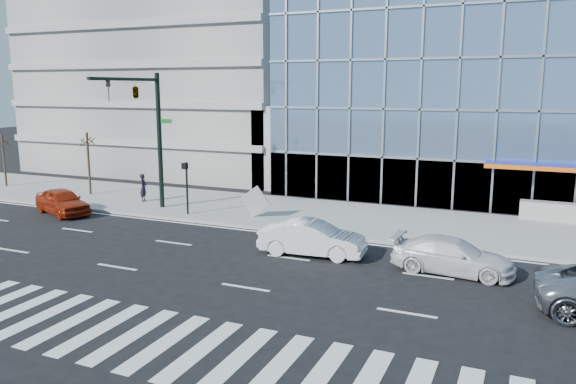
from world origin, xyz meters
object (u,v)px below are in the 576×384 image
at_px(red_sedan, 62,201).
at_px(ped_signal_post, 186,180).
at_px(traffic_signal, 143,108).
at_px(tilted_panel, 255,201).
at_px(white_suv, 452,256).
at_px(pedestrian, 143,188).
at_px(white_sedan, 312,238).
at_px(street_tree_far, 2,141).
at_px(street_tree_near, 87,141).

bearing_deg(red_sedan, ped_signal_post, -50.11).
relative_size(traffic_signal, tilted_panel, 6.15).
bearing_deg(white_suv, pedestrian, 76.16).
bearing_deg(tilted_panel, white_sedan, -45.49).
relative_size(ped_signal_post, street_tree_far, 0.78).
bearing_deg(red_sedan, white_sedan, -74.71).
height_order(street_tree_near, white_sedan, street_tree_near).
bearing_deg(white_suv, white_sedan, 93.54).
height_order(street_tree_far, white_suv, street_tree_far).
bearing_deg(ped_signal_post, street_tree_far, 171.69).
bearing_deg(white_sedan, pedestrian, 61.23).
bearing_deg(ped_signal_post, pedestrian, 156.32).
distance_m(traffic_signal, red_sedan, 7.35).
bearing_deg(ped_signal_post, street_tree_near, 164.94).
height_order(street_tree_far, tilted_panel, street_tree_far).
height_order(ped_signal_post, tilted_panel, ped_signal_post).
distance_m(ped_signal_post, pedestrian, 5.16).
distance_m(red_sedan, pedestrian, 5.02).
relative_size(traffic_signal, ped_signal_post, 2.67).
xyz_separation_m(white_suv, tilted_panel, (-11.37, 5.01, 0.36)).
relative_size(ped_signal_post, tilted_panel, 2.31).
xyz_separation_m(ped_signal_post, white_sedan, (9.29, -4.14, -1.37)).
bearing_deg(white_sedan, traffic_signal, 67.42).
distance_m(street_tree_near, white_sedan, 20.18).
height_order(white_sedan, red_sedan, white_sedan).
bearing_deg(red_sedan, white_suv, -72.98).
height_order(ped_signal_post, street_tree_near, street_tree_near).
relative_size(ped_signal_post, white_sedan, 0.64).
height_order(street_tree_near, tilted_panel, street_tree_near).
xyz_separation_m(street_tree_near, red_sedan, (2.43, -4.90, -3.03)).
xyz_separation_m(street_tree_near, white_sedan, (18.79, -6.70, -3.01)).
xyz_separation_m(street_tree_near, tilted_panel, (13.43, -1.67, -2.72)).
bearing_deg(traffic_signal, white_suv, -11.89).
relative_size(white_suv, pedestrian, 2.73).
bearing_deg(street_tree_near, white_sedan, -19.62).
height_order(red_sedan, tilted_panel, tilted_panel).
relative_size(ped_signal_post, red_sedan, 0.68).
bearing_deg(street_tree_far, red_sedan, -25.16).
bearing_deg(street_tree_far, pedestrian, -2.37).
bearing_deg(traffic_signal, pedestrian, 131.43).
height_order(white_suv, white_sedan, white_sedan).
bearing_deg(white_suv, tilted_panel, 69.54).
height_order(traffic_signal, white_suv, traffic_signal).
bearing_deg(pedestrian, tilted_panel, -116.40).
distance_m(white_suv, red_sedan, 22.44).
bearing_deg(red_sedan, tilted_panel, -52.07).
xyz_separation_m(white_sedan, pedestrian, (-13.91, 6.17, 0.26)).
distance_m(street_tree_far, pedestrian, 13.12).
distance_m(street_tree_far, white_sedan, 27.75).
height_order(traffic_signal, ped_signal_post, traffic_signal).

